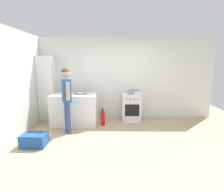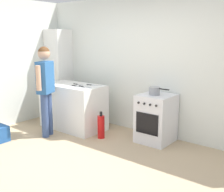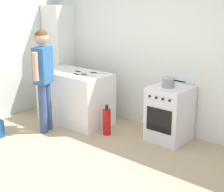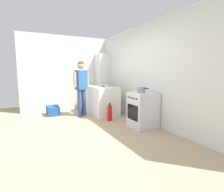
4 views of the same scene
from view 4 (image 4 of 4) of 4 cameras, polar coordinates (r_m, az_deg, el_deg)
name	(u,v)px [view 4 (image 4 of 4)]	position (r m, az deg, el deg)	size (l,w,h in m)	color
ground_plane	(76,132)	(4.09, -11.71, -11.54)	(8.00, 8.00, 0.00)	tan
back_wall	(147,74)	(4.74, 11.40, 7.13)	(6.00, 0.10, 2.60)	silver
side_wall_left	(67,73)	(6.48, -14.60, 7.17)	(0.10, 3.10, 2.60)	silver
counter_unit	(101,100)	(5.60, -3.54, -1.39)	(1.30, 0.70, 0.90)	white
oven_left	(143,110)	(4.34, 10.06, -4.52)	(0.57, 0.62, 0.85)	silver
pot	(142,90)	(4.26, 9.61, 2.01)	(0.37, 0.19, 0.14)	gray
knife_carving	(112,87)	(5.27, -0.02, 3.02)	(0.33, 0.11, 0.01)	silver
knife_chef	(105,87)	(5.19, -2.37, 2.94)	(0.31, 0.04, 0.01)	silver
knife_bread	(101,87)	(5.26, -3.60, 3.00)	(0.35, 0.05, 0.01)	silver
knife_utility	(104,86)	(5.49, -2.66, 3.21)	(0.25, 0.04, 0.01)	silver
person	(81,84)	(5.37, -10.00, 4.03)	(0.32, 0.53, 1.67)	#384C7A
fire_extinguisher	(110,113)	(4.86, -0.75, -5.58)	(0.13, 0.13, 0.50)	red
recycling_crate_lower	(53,110)	(5.85, -18.74, -4.48)	(0.52, 0.36, 0.28)	#235193
larder_cabinet	(103,81)	(6.60, -2.99, 4.80)	(0.48, 0.44, 2.00)	white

